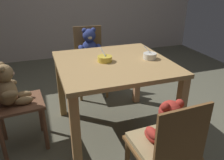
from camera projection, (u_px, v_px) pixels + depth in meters
name	position (u px, v px, depth m)	size (l,w,h in m)	color
ground_plane	(114.00, 130.00, 2.37)	(5.20, 5.20, 0.04)	#5E5C4A
dining_table	(114.00, 73.00, 2.10)	(1.02, 0.99, 0.75)	tan
teddy_chair_near_front	(165.00, 140.00, 1.37)	(0.39, 0.40, 0.84)	brown
teddy_chair_far_center	(90.00, 52.00, 2.89)	(0.43, 0.44, 0.88)	brown
teddy_chair_near_left	(9.00, 93.00, 1.89)	(0.44, 0.40, 0.91)	brown
porridge_bowl_yellow_center	(105.00, 59.00, 2.04)	(0.13, 0.14, 0.12)	gold
porridge_bowl_white_near_right	(150.00, 56.00, 2.11)	(0.12, 0.12, 0.12)	silver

